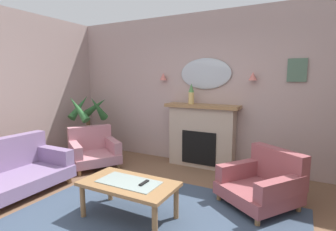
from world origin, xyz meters
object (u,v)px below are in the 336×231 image
at_px(tv_remote, 144,183).
at_px(armchair_near_fireplace, 93,149).
at_px(fireplace, 201,136).
at_px(coffee_table, 129,187).
at_px(wall_mirror, 205,74).
at_px(floral_couch, 0,174).
at_px(armchair_beside_couch, 263,182).
at_px(mantel_vase_right, 191,94).
at_px(framed_picture, 297,70).
at_px(potted_plant_tall_palm, 89,129).
at_px(wall_sconce_right, 253,76).
at_px(wall_sconce_left, 163,77).

distance_m(tv_remote, armchair_near_fireplace, 2.24).
distance_m(fireplace, armchair_near_fireplace, 2.04).
bearing_deg(coffee_table, wall_mirror, 87.63).
relative_size(floral_couch, armchair_near_fireplace, 1.54).
bearing_deg(fireplace, wall_mirror, 90.00).
bearing_deg(armchair_beside_couch, fireplace, 140.43).
bearing_deg(armchair_beside_couch, floral_couch, -155.61).
relative_size(fireplace, mantel_vase_right, 3.62).
xyz_separation_m(framed_picture, floral_couch, (-3.49, -2.63, -1.43)).
height_order(fireplace, potted_plant_tall_palm, potted_plant_tall_palm).
bearing_deg(armchair_near_fireplace, armchair_beside_couch, -2.38).
height_order(armchair_near_fireplace, potted_plant_tall_palm, potted_plant_tall_palm).
height_order(mantel_vase_right, coffee_table, mantel_vase_right).
xyz_separation_m(armchair_near_fireplace, potted_plant_tall_palm, (-0.47, 0.37, 0.29)).
relative_size(wall_mirror, wall_sconce_right, 6.86).
bearing_deg(fireplace, tv_remote, -87.38).
bearing_deg(tv_remote, floral_couch, -168.76).
relative_size(coffee_table, armchair_beside_couch, 0.97).
distance_m(mantel_vase_right, tv_remote, 2.24).
height_order(wall_sconce_left, floral_couch, wall_sconce_left).
distance_m(tv_remote, potted_plant_tall_palm, 2.83).
xyz_separation_m(wall_sconce_left, potted_plant_tall_palm, (-1.43, -0.61, -1.07)).
bearing_deg(floral_couch, mantel_vase_right, 53.88).
distance_m(fireplace, framed_picture, 1.91).
bearing_deg(wall_mirror, coffee_table, -92.37).
relative_size(wall_sconce_left, wall_sconce_right, 1.00).
bearing_deg(floral_couch, coffee_table, 11.32).
height_order(wall_mirror, tv_remote, wall_mirror).
relative_size(mantel_vase_right, armchair_near_fireplace, 0.33).
height_order(floral_couch, potted_plant_tall_palm, potted_plant_tall_palm).
height_order(fireplace, tv_remote, fireplace).
bearing_deg(coffee_table, mantel_vase_right, 92.97).
bearing_deg(armchair_beside_couch, wall_mirror, 136.73).
xyz_separation_m(coffee_table, armchair_near_fireplace, (-1.72, 1.21, -0.08)).
relative_size(armchair_near_fireplace, armchair_beside_couch, 0.99).
height_order(tv_remote, armchair_beside_couch, armchair_beside_couch).
xyz_separation_m(wall_sconce_left, coffee_table, (0.76, -2.19, -1.28)).
height_order(wall_sconce_right, coffee_table, wall_sconce_right).
height_order(wall_mirror, wall_sconce_left, wall_mirror).
xyz_separation_m(framed_picture, armchair_near_fireplace, (-3.31, -1.04, -1.44)).
relative_size(fireplace, wall_sconce_right, 9.71).
relative_size(wall_sconce_right, potted_plant_tall_palm, 0.11).
bearing_deg(wall_mirror, mantel_vase_right, -139.64).
relative_size(wall_mirror, wall_sconce_left, 6.86).
bearing_deg(tv_remote, armchair_near_fireplace, 148.37).
distance_m(framed_picture, potted_plant_tall_palm, 4.01).
xyz_separation_m(fireplace, wall_mirror, (0.00, 0.14, 1.14)).
height_order(wall_mirror, floral_couch, wall_mirror).
bearing_deg(wall_sconce_left, wall_mirror, 3.37).
distance_m(coffee_table, armchair_beside_couch, 1.71).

